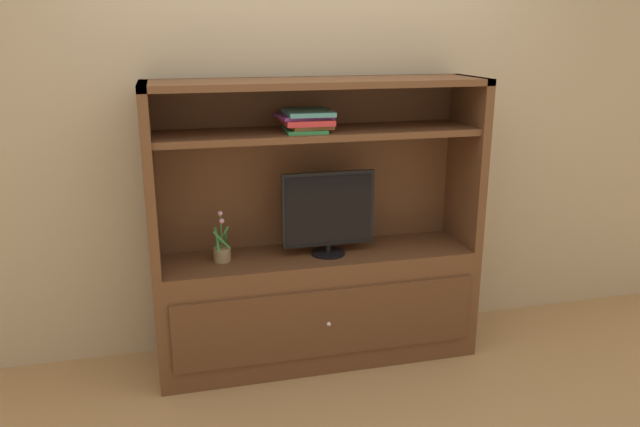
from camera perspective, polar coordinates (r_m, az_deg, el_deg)
ground_plane at (r=3.48m, az=1.47°, el=-16.06°), size 8.00×8.00×0.00m
painted_rear_wall at (r=3.69m, az=-1.54°, el=9.14°), size 6.00×0.10×2.80m
media_console at (r=3.59m, az=-0.22°, el=-5.72°), size 1.83×0.48×1.63m
tv_monitor at (r=3.44m, az=0.78°, el=0.11°), size 0.53×0.19×0.48m
potted_plant at (r=3.44m, az=-9.01°, el=-3.50°), size 0.10×0.14×0.29m
magazine_stack at (r=3.33m, az=-1.27°, el=8.61°), size 0.29×0.33×0.11m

